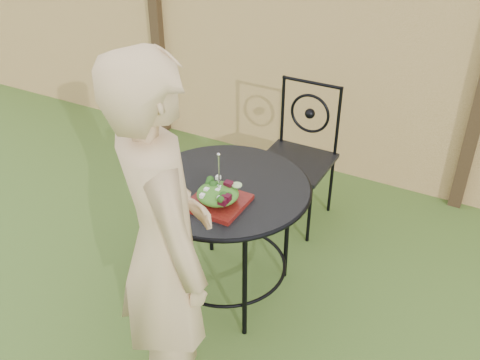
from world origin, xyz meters
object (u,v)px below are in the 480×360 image
(diner, at_px, (165,247))
(patio_table, at_px, (225,207))
(salad_plate, at_px, (218,203))
(patio_chair, at_px, (299,152))

(diner, bearing_deg, patio_table, -42.48)
(diner, bearing_deg, salad_plate, -45.67)
(salad_plate, bearing_deg, diner, -83.49)
(patio_chair, distance_m, salad_plate, 1.09)
(patio_chair, xyz_separation_m, diner, (0.07, -1.60, 0.35))
(patio_table, distance_m, patio_chair, 0.91)
(salad_plate, bearing_deg, patio_chair, 90.27)
(patio_table, relative_size, salad_plate, 3.42)
(patio_table, bearing_deg, diner, -80.30)
(patio_chair, distance_m, diner, 1.64)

